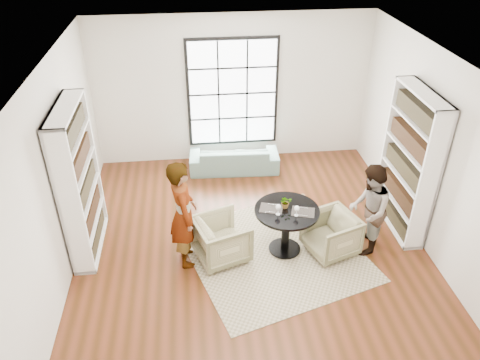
{
  "coord_description": "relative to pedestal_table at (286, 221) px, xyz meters",
  "views": [
    {
      "loc": [
        -0.84,
        -5.8,
        4.91
      ],
      "look_at": [
        -0.14,
        0.4,
        1.01
      ],
      "focal_mm": 35.0,
      "sensor_mm": 36.0,
      "label": 1
    }
  ],
  "objects": [
    {
      "name": "person_left",
      "position": [
        -1.56,
        -0.05,
        0.3
      ],
      "size": [
        0.49,
        0.68,
        1.74
      ],
      "primitive_type": "imported",
      "rotation": [
        0.0,
        0.0,
        1.7
      ],
      "color": "gray",
      "rests_on": "ground"
    },
    {
      "name": "rug",
      "position": [
        -0.18,
        -0.05,
        -0.57
      ],
      "size": [
        3.19,
        3.19,
        0.01
      ],
      "primitive_type": "cube",
      "rotation": [
        0.0,
        0.0,
        0.3
      ],
      "color": "tan",
      "rests_on": "ground"
    },
    {
      "name": "wine_glass_right",
      "position": [
        0.11,
        -0.17,
        0.34
      ],
      "size": [
        0.08,
        0.08,
        0.17
      ],
      "color": "silver",
      "rests_on": "pedestal_table"
    },
    {
      "name": "ground",
      "position": [
        -0.51,
        0.16,
        -0.57
      ],
      "size": [
        6.0,
        6.0,
        0.0
      ],
      "primitive_type": "plane",
      "color": "#5F2B16"
    },
    {
      "name": "placemat_left",
      "position": [
        -0.23,
        0.05,
        0.22
      ],
      "size": [
        0.4,
        0.35,
        0.01
      ],
      "primitive_type": "cube",
      "rotation": [
        0.0,
        0.0,
        -0.3
      ],
      "color": "black",
      "rests_on": "pedestal_table"
    },
    {
      "name": "placemat_right",
      "position": [
        0.23,
        -0.09,
        0.22
      ],
      "size": [
        0.4,
        0.35,
        0.01
      ],
      "primitive_type": "cube",
      "rotation": [
        0.0,
        0.0,
        -0.3
      ],
      "color": "black",
      "rests_on": "pedestal_table"
    },
    {
      "name": "sofa",
      "position": [
        -0.55,
        2.61,
        -0.31
      ],
      "size": [
        1.82,
        0.79,
        0.52
      ],
      "primitive_type": "imported",
      "rotation": [
        0.0,
        0.0,
        3.09
      ],
      "color": "gray",
      "rests_on": "ground"
    },
    {
      "name": "person_right",
      "position": [
        1.25,
        -0.1,
        0.18
      ],
      "size": [
        0.78,
        0.88,
        1.5
      ],
      "primitive_type": "imported",
      "rotation": [
        0.0,
        0.0,
        -1.91
      ],
      "color": "gray",
      "rests_on": "ground"
    },
    {
      "name": "cutlery_left",
      "position": [
        -0.23,
        0.05,
        0.23
      ],
      "size": [
        0.2,
        0.25,
        0.01
      ],
      "primitive_type": null,
      "rotation": [
        0.0,
        0.0,
        -0.3
      ],
      "color": "silver",
      "rests_on": "placemat_left"
    },
    {
      "name": "wine_glass_left",
      "position": [
        -0.16,
        -0.11,
        0.35
      ],
      "size": [
        0.08,
        0.08,
        0.18
      ],
      "color": "silver",
      "rests_on": "pedestal_table"
    },
    {
      "name": "room_shell",
      "position": [
        -0.51,
        0.71,
        0.69
      ],
      "size": [
        6.0,
        6.01,
        6.0
      ],
      "color": "silver",
      "rests_on": "ground"
    },
    {
      "name": "armchair_right",
      "position": [
        0.7,
        -0.1,
        -0.24
      ],
      "size": [
        0.93,
        0.92,
        0.67
      ],
      "primitive_type": "imported",
      "rotation": [
        0.0,
        0.0,
        -1.22
      ],
      "color": "tan",
      "rests_on": "ground"
    },
    {
      "name": "cutlery_right",
      "position": [
        0.23,
        -0.09,
        0.23
      ],
      "size": [
        0.2,
        0.25,
        0.01
      ],
      "primitive_type": null,
      "rotation": [
        0.0,
        0.0,
        -0.3
      ],
      "color": "silver",
      "rests_on": "placemat_right"
    },
    {
      "name": "armchair_left",
      "position": [
        -1.01,
        -0.05,
        -0.22
      ],
      "size": [
        0.97,
        0.96,
        0.7
      ],
      "primitive_type": "imported",
      "rotation": [
        0.0,
        0.0,
        1.9
      ],
      "color": "tan",
      "rests_on": "ground"
    },
    {
      "name": "flower_centerpiece",
      "position": [
        -0.01,
        0.06,
        0.31
      ],
      "size": [
        0.18,
        0.16,
        0.19
      ],
      "primitive_type": "imported",
      "rotation": [
        0.0,
        0.0,
        0.05
      ],
      "color": "gray",
      "rests_on": "pedestal_table"
    },
    {
      "name": "pedestal_table",
      "position": [
        0.0,
        0.0,
        0.0
      ],
      "size": [
        0.99,
        0.99,
        0.79
      ],
      "rotation": [
        0.0,
        0.0,
        -0.3
      ],
      "color": "black",
      "rests_on": "ground"
    }
  ]
}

